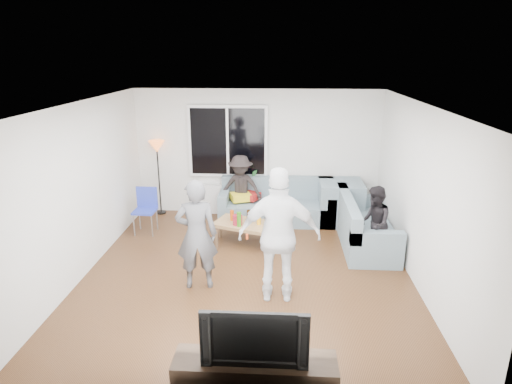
# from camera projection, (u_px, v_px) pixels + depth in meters

# --- Properties ---
(floor) EXTENTS (5.00, 5.50, 0.04)m
(floor) POSITION_uv_depth(u_px,v_px,m) (247.00, 275.00, 6.75)
(floor) COLOR #56351C
(floor) RESTS_ON ground
(ceiling) EXTENTS (5.00, 5.50, 0.04)m
(ceiling) POSITION_uv_depth(u_px,v_px,m) (246.00, 103.00, 5.94)
(ceiling) COLOR white
(ceiling) RESTS_ON ground
(wall_back) EXTENTS (5.00, 0.04, 2.60)m
(wall_back) POSITION_uv_depth(u_px,v_px,m) (257.00, 153.00, 8.98)
(wall_back) COLOR silver
(wall_back) RESTS_ON ground
(wall_front) EXTENTS (5.00, 0.04, 2.60)m
(wall_front) POSITION_uv_depth(u_px,v_px,m) (221.00, 296.00, 3.71)
(wall_front) COLOR silver
(wall_front) RESTS_ON ground
(wall_left) EXTENTS (0.04, 5.50, 2.60)m
(wall_left) POSITION_uv_depth(u_px,v_px,m) (79.00, 192.00, 6.49)
(wall_left) COLOR silver
(wall_left) RESTS_ON ground
(wall_right) EXTENTS (0.04, 5.50, 2.60)m
(wall_right) POSITION_uv_depth(u_px,v_px,m) (422.00, 198.00, 6.20)
(wall_right) COLOR silver
(wall_right) RESTS_ON ground
(window_frame) EXTENTS (1.62, 0.06, 1.47)m
(window_frame) POSITION_uv_depth(u_px,v_px,m) (228.00, 141.00, 8.86)
(window_frame) COLOR white
(window_frame) RESTS_ON wall_back
(window_glass) EXTENTS (1.50, 0.02, 1.35)m
(window_glass) POSITION_uv_depth(u_px,v_px,m) (228.00, 142.00, 8.82)
(window_glass) COLOR black
(window_glass) RESTS_ON window_frame
(window_mullion) EXTENTS (0.05, 0.03, 1.35)m
(window_mullion) POSITION_uv_depth(u_px,v_px,m) (228.00, 142.00, 8.81)
(window_mullion) COLOR white
(window_mullion) RESTS_ON window_frame
(radiator) EXTENTS (1.30, 0.12, 0.62)m
(radiator) POSITION_uv_depth(u_px,v_px,m) (229.00, 199.00, 9.20)
(radiator) COLOR silver
(radiator) RESTS_ON floor
(potted_plant) EXTENTS (0.24, 0.21, 0.36)m
(potted_plant) POSITION_uv_depth(u_px,v_px,m) (253.00, 178.00, 8.99)
(potted_plant) COLOR #2A6B30
(potted_plant) RESTS_ON radiator
(vase) EXTENTS (0.18, 0.18, 0.16)m
(vase) POSITION_uv_depth(u_px,v_px,m) (224.00, 182.00, 9.06)
(vase) COLOR white
(vase) RESTS_ON radiator
(sofa_back_section) EXTENTS (2.30, 0.85, 0.85)m
(sofa_back_section) POSITION_uv_depth(u_px,v_px,m) (277.00, 201.00, 8.75)
(sofa_back_section) COLOR slate
(sofa_back_section) RESTS_ON floor
(sofa_right_section) EXTENTS (2.00, 0.85, 0.85)m
(sofa_right_section) POSITION_uv_depth(u_px,v_px,m) (366.00, 222.00, 7.69)
(sofa_right_section) COLOR slate
(sofa_right_section) RESTS_ON floor
(sofa_corner) EXTENTS (0.85, 0.85, 0.85)m
(sofa_corner) POSITION_uv_depth(u_px,v_px,m) (340.00, 202.00, 8.67)
(sofa_corner) COLOR slate
(sofa_corner) RESTS_ON floor
(cushion_yellow) EXTENTS (0.47, 0.43, 0.14)m
(cushion_yellow) POSITION_uv_depth(u_px,v_px,m) (241.00, 197.00, 8.74)
(cushion_yellow) COLOR yellow
(cushion_yellow) RESTS_ON sofa_back_section
(cushion_red) EXTENTS (0.46, 0.44, 0.13)m
(cushion_red) POSITION_uv_depth(u_px,v_px,m) (250.00, 196.00, 8.81)
(cushion_red) COLOR maroon
(cushion_red) RESTS_ON sofa_back_section
(coffee_table) EXTENTS (1.24, 0.93, 0.40)m
(coffee_table) POSITION_uv_depth(u_px,v_px,m) (246.00, 233.00, 7.76)
(coffee_table) COLOR #A77F51
(coffee_table) RESTS_ON floor
(pitcher) EXTENTS (0.17, 0.17, 0.17)m
(pitcher) POSITION_uv_depth(u_px,v_px,m) (238.00, 220.00, 7.60)
(pitcher) COLOR maroon
(pitcher) RESTS_ON coffee_table
(side_chair) EXTENTS (0.41, 0.41, 0.86)m
(side_chair) POSITION_uv_depth(u_px,v_px,m) (145.00, 212.00, 8.16)
(side_chair) COLOR #293AB3
(side_chair) RESTS_ON floor
(floor_lamp) EXTENTS (0.32, 0.32, 1.56)m
(floor_lamp) POSITION_uv_depth(u_px,v_px,m) (159.00, 178.00, 9.06)
(floor_lamp) COLOR orange
(floor_lamp) RESTS_ON floor
(player_left) EXTENTS (0.64, 0.47, 1.63)m
(player_left) POSITION_uv_depth(u_px,v_px,m) (197.00, 235.00, 6.16)
(player_left) COLOR #4B4B50
(player_left) RESTS_ON floor
(player_right) EXTENTS (1.11, 0.47, 1.89)m
(player_right) POSITION_uv_depth(u_px,v_px,m) (279.00, 236.00, 5.81)
(player_right) COLOR silver
(player_right) RESTS_ON floor
(spectator_right) EXTENTS (0.53, 0.65, 1.25)m
(spectator_right) POSITION_uv_depth(u_px,v_px,m) (374.00, 224.00, 7.06)
(spectator_right) COLOR black
(spectator_right) RESTS_ON floor
(spectator_back) EXTENTS (0.93, 0.61, 1.35)m
(spectator_back) POSITION_uv_depth(u_px,v_px,m) (241.00, 188.00, 8.74)
(spectator_back) COLOR black
(spectator_back) RESTS_ON floor
(tv_console) EXTENTS (1.60, 0.40, 0.44)m
(tv_console) POSITION_uv_depth(u_px,v_px,m) (255.00, 378.00, 4.29)
(tv_console) COLOR #312318
(tv_console) RESTS_ON floor
(television) EXTENTS (1.02, 0.13, 0.59)m
(television) POSITION_uv_depth(u_px,v_px,m) (255.00, 334.00, 4.13)
(television) COLOR black
(television) RESTS_ON tv_console
(bottle_e) EXTENTS (0.07, 0.07, 0.23)m
(bottle_e) POSITION_uv_depth(u_px,v_px,m) (267.00, 216.00, 7.72)
(bottle_e) COLOR black
(bottle_e) RESTS_ON coffee_table
(bottle_d) EXTENTS (0.07, 0.07, 0.22)m
(bottle_d) POSITION_uv_depth(u_px,v_px,m) (259.00, 219.00, 7.60)
(bottle_d) COLOR #FFAF16
(bottle_d) RESTS_ON coffee_table
(bottle_c) EXTENTS (0.07, 0.07, 0.20)m
(bottle_c) POSITION_uv_depth(u_px,v_px,m) (249.00, 215.00, 7.76)
(bottle_c) COLOR black
(bottle_c) RESTS_ON coffee_table
(bottle_b) EXTENTS (0.08, 0.08, 0.26)m
(bottle_b) POSITION_uv_depth(u_px,v_px,m) (239.00, 219.00, 7.51)
(bottle_b) COLOR #327B16
(bottle_b) RESTS_ON coffee_table
(bottle_a) EXTENTS (0.07, 0.07, 0.19)m
(bottle_a) POSITION_uv_depth(u_px,v_px,m) (232.00, 215.00, 7.78)
(bottle_a) COLOR #BC430B
(bottle_a) RESTS_ON coffee_table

